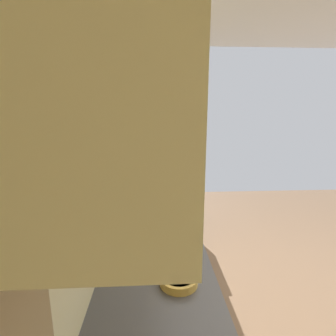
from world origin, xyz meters
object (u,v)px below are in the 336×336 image
at_px(oven_range, 157,201).
at_px(microwave, 153,180).
at_px(kettle, 170,213).
at_px(bowl, 179,279).

xyz_separation_m(oven_range, microwave, (-0.96, 0.04, 0.58)).
relative_size(oven_range, kettle, 5.66).
bearing_deg(microwave, bowl, -174.74).
height_order(bowl, kettle, kettle).
height_order(oven_range, bowl, oven_range).
bearing_deg(microwave, kettle, -170.00).
bearing_deg(bowl, microwave, 5.26).
relative_size(microwave, bowl, 2.74).
bearing_deg(kettle, microwave, 10.00).
bearing_deg(kettle, oven_range, 2.96).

